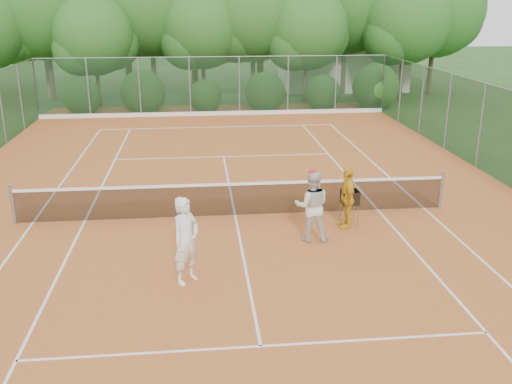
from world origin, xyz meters
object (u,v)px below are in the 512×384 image
at_px(player_center_grp, 312,206).
at_px(ball_hopper, 350,198).
at_px(player_white, 186,240).
at_px(player_yellow, 347,197).

xyz_separation_m(player_center_grp, ball_hopper, (1.19, 0.84, -0.13)).
relative_size(player_center_grp, ball_hopper, 1.87).
height_order(player_white, player_yellow, player_white).
height_order(player_yellow, ball_hopper, player_yellow).
xyz_separation_m(player_white, ball_hopper, (4.25, 2.78, -0.17)).
bearing_deg(player_center_grp, ball_hopper, 35.35).
relative_size(player_white, ball_hopper, 1.95).
distance_m(player_white, player_yellow, 4.95).
distance_m(player_center_grp, ball_hopper, 1.46).
bearing_deg(ball_hopper, player_center_grp, -165.77).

